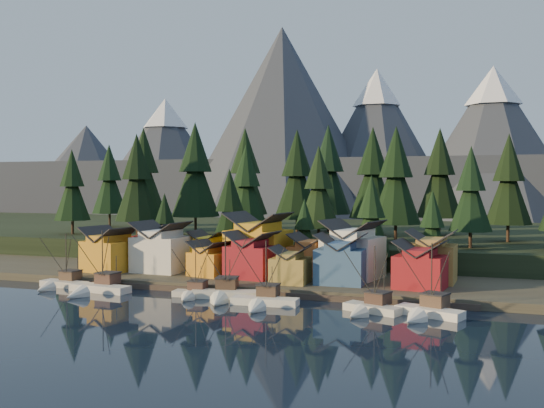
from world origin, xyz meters
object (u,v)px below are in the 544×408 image
(boat_0, at_px, (60,277))
(boat_2, at_px, (193,286))
(boat_6, at_px, (426,302))
(boat_3, at_px, (223,286))
(house_back_0, at_px, (157,243))
(boat_5, at_px, (369,299))
(house_back_1, at_px, (209,249))
(boat_4, at_px, (263,293))
(house_front_1, at_px, (161,245))
(boat_1, at_px, (95,281))
(house_front_0, at_px, (109,248))

(boat_0, relative_size, boat_2, 1.12)
(boat_6, bearing_deg, boat_3, -164.45)
(house_back_0, bearing_deg, boat_6, -18.73)
(boat_5, relative_size, house_back_1, 1.39)
(boat_2, relative_size, house_back_1, 1.23)
(boat_4, relative_size, house_back_1, 1.50)
(boat_0, height_order, boat_6, boat_6)
(boat_5, xyz_separation_m, house_back_0, (-50.56, 26.10, 4.20))
(house_back_0, height_order, house_back_1, house_back_0)
(boat_4, xyz_separation_m, boat_6, (25.14, 0.16, 0.24))
(boat_6, bearing_deg, house_front_1, -178.43)
(boat_1, relative_size, house_front_1, 1.27)
(boat_0, height_order, house_front_1, house_front_1)
(house_front_0, relative_size, house_back_1, 1.32)
(boat_2, relative_size, boat_3, 0.78)
(boat_1, xyz_separation_m, boat_6, (57.24, -1.20, 0.10))
(boat_0, height_order, boat_1, boat_1)
(boat_5, relative_size, house_front_0, 1.05)
(boat_0, bearing_deg, boat_6, 1.99)
(boat_3, bearing_deg, boat_2, 172.20)
(boat_2, relative_size, house_back_0, 1.07)
(boat_1, bearing_deg, boat_2, 11.01)
(boat_4, bearing_deg, boat_5, -2.04)
(boat_2, bearing_deg, house_back_1, 104.39)
(boat_4, height_order, house_front_0, house_front_0)
(boat_0, xyz_separation_m, boat_4, (41.41, -3.76, -0.07))
(house_back_0, bearing_deg, boat_1, -81.01)
(boat_5, bearing_deg, boat_3, -165.96)
(boat_6, distance_m, house_back_1, 52.66)
(boat_1, bearing_deg, boat_0, 171.25)
(house_front_1, bearing_deg, boat_6, -16.59)
(boat_6, height_order, house_back_0, house_back_0)
(boat_0, xyz_separation_m, boat_3, (33.14, -0.35, 0.09))
(boat_0, relative_size, house_back_1, 1.39)
(boat_3, relative_size, house_front_0, 1.20)
(boat_0, distance_m, boat_4, 41.59)
(boat_5, bearing_deg, house_front_1, 178.53)
(boat_1, xyz_separation_m, house_back_1, (11.13, 24.00, 3.53))
(boat_1, relative_size, house_back_0, 1.40)
(house_back_1, bearing_deg, boat_4, -49.60)
(boat_5, bearing_deg, house_back_0, 173.86)
(house_front_1, distance_m, house_back_0, 8.59)
(boat_4, distance_m, boat_6, 25.15)
(house_front_1, bearing_deg, house_front_0, -160.13)
(boat_0, height_order, boat_4, boat_4)
(boat_2, distance_m, boat_5, 30.70)
(house_front_1, bearing_deg, boat_4, -30.86)
(boat_2, xyz_separation_m, boat_5, (30.57, -2.79, 0.19))
(boat_0, relative_size, house_front_0, 1.05)
(boat_6, distance_m, house_front_0, 66.32)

